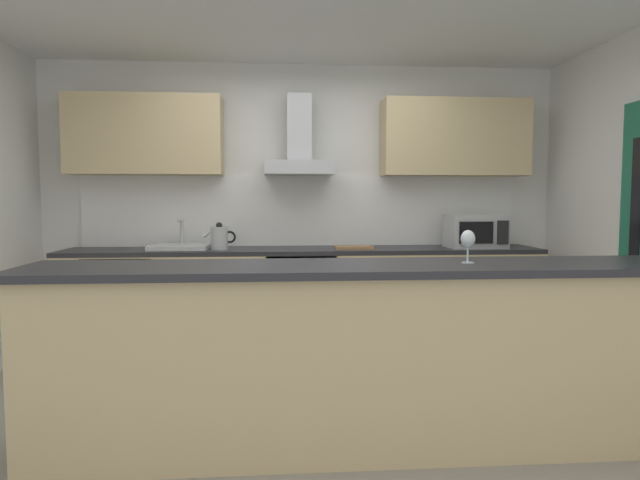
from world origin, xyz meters
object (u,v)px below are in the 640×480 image
sink (180,246)px  chopping_board (354,247)px  kettle (219,238)px  refrigerator (125,304)px  range_hood (299,150)px  wine_glass (468,240)px  oven (300,297)px  microwave (475,231)px

sink → chopping_board: bearing=-1.3°
sink → kettle: size_ratio=1.73×
sink → chopping_board: 1.54m
refrigerator → sink: 0.69m
sink → range_hood: size_ratio=0.69×
kettle → wine_glass: (1.52, -1.97, 0.11)m
oven → sink: bearing=179.4°
microwave → refrigerator: bearing=179.5°
microwave → sink: size_ratio=1.00×
microwave → range_hood: 1.76m
kettle → chopping_board: (1.19, 0.01, -0.09)m
oven → kettle: 0.89m
kettle → range_hood: size_ratio=0.40×
refrigerator → wine_glass: size_ratio=4.78×
kettle → wine_glass: bearing=-52.3°
sink → kettle: sink is taller
kettle → microwave: bearing=0.1°
kettle → wine_glass: 2.50m
refrigerator → chopping_board: (2.02, -0.02, 0.49)m
refrigerator → chopping_board: size_ratio=2.50×
microwave → wine_glass: 2.13m
chopping_board → range_hood: bearing=162.3°
wine_glass → chopping_board: bearing=99.6°
microwave → sink: (-2.65, 0.04, -0.12)m
oven → wine_glass: wine_glass is taller
range_hood → sink: bearing=-173.6°
wine_glass → chopping_board: wine_glass is taller
range_hood → refrigerator: bearing=-175.1°
refrigerator → chopping_board: 2.07m
range_hood → kettle: bearing=-167.0°
refrigerator → kettle: size_ratio=2.94×
oven → chopping_board: (0.48, -0.02, 0.45)m
oven → sink: 1.16m
oven → kettle: kettle is taller
sink → wine_glass: (1.87, -2.02, 0.19)m
kettle → sink: bearing=172.7°
sink → kettle: bearing=-7.3°
kettle → oven: bearing=2.7°
microwave → range_hood: size_ratio=0.69×
sink → oven: bearing=-0.6°
oven → range_hood: range_hood is taller
microwave → kettle: size_ratio=1.73×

